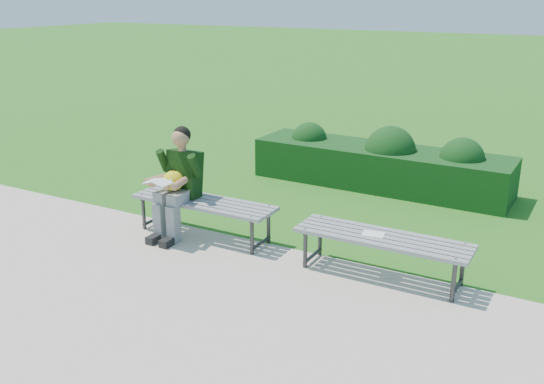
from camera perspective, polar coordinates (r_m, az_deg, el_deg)
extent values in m
plane|color=#2E7E19|center=(7.09, 0.60, -5.22)|extent=(80.00, 80.00, 0.00)
cube|color=beige|center=(5.77, -7.86, -11.17)|extent=(30.00, 3.50, 0.02)
cube|color=#16370F|center=(9.35, 10.13, 2.33)|extent=(3.89, 1.04, 0.60)
sphere|color=#16370F|center=(9.79, 3.52, 4.94)|extent=(0.57, 0.57, 0.56)
sphere|color=#16370F|center=(9.22, 11.05, 3.77)|extent=(0.78, 0.78, 0.76)
sphere|color=#16370F|center=(9.00, 17.43, 2.92)|extent=(0.65, 0.65, 0.63)
cube|color=slate|center=(7.11, -7.40, -1.43)|extent=(1.80, 0.08, 0.04)
cube|color=slate|center=(7.18, -6.91, -1.19)|extent=(1.80, 0.08, 0.04)
cube|color=slate|center=(7.26, -6.44, -0.95)|extent=(1.80, 0.09, 0.04)
cube|color=slate|center=(7.34, -5.97, -0.71)|extent=(1.80, 0.09, 0.04)
cube|color=slate|center=(7.42, -5.52, -0.48)|extent=(1.80, 0.09, 0.04)
cylinder|color=#2D2D30|center=(7.66, -11.98, -2.00)|extent=(0.04, 0.04, 0.41)
cylinder|color=#2D2D30|center=(7.93, -10.20, -1.17)|extent=(0.04, 0.04, 0.41)
cylinder|color=#2D2D30|center=(7.73, -11.16, -0.30)|extent=(0.04, 0.42, 0.04)
cylinder|color=#2D2D30|center=(7.84, -11.01, -2.57)|extent=(0.04, 0.42, 0.04)
cylinder|color=gray|center=(7.57, -12.19, -0.27)|extent=(0.02, 0.02, 0.01)
cylinder|color=gray|center=(7.87, -10.23, 0.58)|extent=(0.02, 0.02, 0.01)
cylinder|color=#2D2D30|center=(6.79, -1.90, -4.26)|extent=(0.04, 0.04, 0.41)
cylinder|color=#2D2D30|center=(7.10, -0.32, -3.23)|extent=(0.04, 0.04, 0.41)
cylinder|color=#2D2D30|center=(6.88, -1.10, -2.32)|extent=(0.04, 0.42, 0.04)
cylinder|color=#2D2D30|center=(7.00, -1.09, -4.84)|extent=(0.04, 0.42, 0.04)
cylinder|color=gray|center=(6.69, -2.00, -2.34)|extent=(0.02, 0.02, 0.01)
cylinder|color=gray|center=(7.02, -0.26, -1.30)|extent=(0.02, 0.02, 0.01)
cube|color=slate|center=(6.10, 9.73, -4.94)|extent=(1.80, 0.08, 0.04)
cube|color=slate|center=(6.20, 10.05, -4.60)|extent=(1.80, 0.08, 0.04)
cube|color=slate|center=(6.29, 10.37, -4.27)|extent=(1.80, 0.09, 0.04)
cube|color=slate|center=(6.38, 10.67, -3.95)|extent=(1.80, 0.09, 0.04)
cube|color=slate|center=(6.47, 10.97, -3.64)|extent=(1.80, 0.09, 0.04)
cylinder|color=#2D2D30|center=(6.48, 3.15, -5.45)|extent=(0.04, 0.04, 0.41)
cylinder|color=#2D2D30|center=(6.79, 4.55, -4.31)|extent=(0.04, 0.04, 0.41)
cylinder|color=#2D2D30|center=(6.57, 3.90, -3.40)|extent=(0.04, 0.42, 0.04)
cylinder|color=#2D2D30|center=(6.69, 3.84, -6.01)|extent=(0.04, 0.42, 0.04)
cylinder|color=gray|center=(6.37, 3.12, -3.46)|extent=(0.02, 0.02, 0.01)
cylinder|color=gray|center=(6.72, 4.67, -2.30)|extent=(0.02, 0.02, 0.01)
cylinder|color=#2D2D30|center=(6.03, 16.72, -8.13)|extent=(0.04, 0.04, 0.41)
cylinder|color=#2D2D30|center=(6.37, 17.49, -6.75)|extent=(0.04, 0.04, 0.41)
cylinder|color=#2D2D30|center=(6.13, 17.28, -5.88)|extent=(0.04, 0.42, 0.04)
cylinder|color=#2D2D30|center=(6.27, 16.99, -8.62)|extent=(0.04, 0.42, 0.04)
cylinder|color=gray|center=(5.92, 16.90, -6.04)|extent=(0.02, 0.02, 0.01)
cylinder|color=gray|center=(6.29, 17.74, -4.63)|extent=(0.02, 0.02, 0.01)
cube|color=slate|center=(7.35, -9.73, -0.17)|extent=(0.14, 0.42, 0.13)
cube|color=slate|center=(7.23, -8.49, -0.42)|extent=(0.14, 0.42, 0.13)
cube|color=slate|center=(7.31, -10.48, -2.72)|extent=(0.12, 0.13, 0.45)
cube|color=slate|center=(7.19, -9.24, -3.01)|extent=(0.12, 0.13, 0.45)
cube|color=black|center=(7.31, -10.90, -4.28)|extent=(0.11, 0.26, 0.09)
cube|color=black|center=(7.19, -9.66, -4.60)|extent=(0.11, 0.26, 0.09)
cube|color=black|center=(7.37, -8.25, 1.72)|extent=(0.40, 0.30, 0.59)
cylinder|color=#AD7552|center=(7.27, -8.46, 4.10)|extent=(0.10, 0.10, 0.08)
sphere|color=#AD7552|center=(7.23, -8.60, 5.06)|extent=(0.21, 0.21, 0.21)
sphere|color=black|center=(7.24, -8.47, 5.34)|extent=(0.21, 0.21, 0.21)
cylinder|color=black|center=(7.39, -10.20, 2.95)|extent=(0.10, 0.21, 0.30)
cylinder|color=black|center=(7.12, -7.31, 2.50)|extent=(0.10, 0.21, 0.30)
cylinder|color=#AD7552|center=(7.24, -10.84, 1.19)|extent=(0.14, 0.31, 0.08)
cylinder|color=#AD7552|center=(7.03, -8.70, 0.80)|extent=(0.14, 0.31, 0.08)
sphere|color=#AD7552|center=(7.08, -11.22, 0.77)|extent=(0.09, 0.09, 0.09)
sphere|color=#AD7552|center=(6.96, -9.95, 0.53)|extent=(0.09, 0.09, 0.09)
sphere|color=#E6ED13|center=(7.22, -9.29, 1.05)|extent=(0.24, 0.24, 0.24)
cone|color=#FD5923|center=(7.13, -9.84, 0.77)|extent=(0.07, 0.07, 0.07)
cone|color=black|center=(7.20, -9.38, 2.08)|extent=(0.03, 0.04, 0.07)
cone|color=black|center=(7.19, -9.14, 2.03)|extent=(0.03, 0.04, 0.06)
sphere|color=white|center=(7.16, -10.06, 1.13)|extent=(0.04, 0.04, 0.04)
sphere|color=white|center=(7.11, -9.50, 1.02)|extent=(0.04, 0.04, 0.04)
cube|color=white|center=(7.04, -11.19, 1.05)|extent=(0.15, 0.20, 0.05)
cube|color=white|center=(6.94, -10.24, 0.87)|extent=(0.15, 0.20, 0.05)
cube|color=white|center=(6.31, 9.52, -3.92)|extent=(0.24, 0.20, 0.01)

